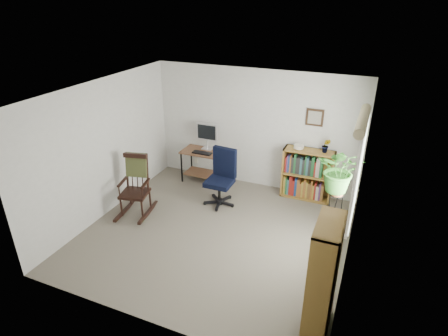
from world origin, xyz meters
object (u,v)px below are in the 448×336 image
at_px(office_chair, 219,178).
at_px(rocking_chair, 134,186).
at_px(desk, 205,166).
at_px(tall_bookshelf, 323,280).
at_px(low_bookshelf, 307,174).

distance_m(office_chair, rocking_chair, 1.55).
distance_m(desk, tall_bookshelf, 4.20).
distance_m(office_chair, tall_bookshelf, 3.17).
bearing_deg(rocking_chair, tall_bookshelf, -34.30).
height_order(rocking_chair, tall_bookshelf, tall_bookshelf).
distance_m(rocking_chair, low_bookshelf, 3.26).
relative_size(office_chair, rocking_chair, 0.98).
height_order(office_chair, rocking_chair, rocking_chair).
bearing_deg(rocking_chair, desk, 56.59).
xyz_separation_m(rocking_chair, tall_bookshelf, (3.51, -1.34, 0.20)).
xyz_separation_m(office_chair, tall_bookshelf, (2.24, -2.23, 0.21)).
relative_size(rocking_chair, tall_bookshelf, 0.74).
xyz_separation_m(desk, tall_bookshelf, (2.91, -3.00, 0.41)).
distance_m(rocking_chair, tall_bookshelf, 3.76).
xyz_separation_m(desk, rocking_chair, (-0.60, -1.66, 0.22)).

